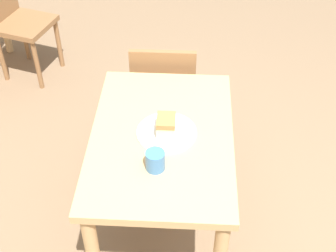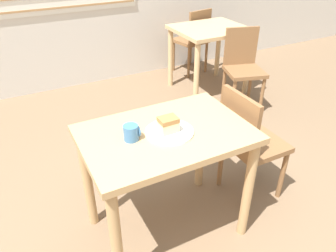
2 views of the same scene
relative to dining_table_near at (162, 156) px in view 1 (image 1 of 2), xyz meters
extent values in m
cube|color=tan|center=(0.00, 0.00, 0.12)|extent=(0.94, 0.64, 0.04)
cylinder|color=tan|center=(0.42, -0.27, -0.27)|extent=(0.06, 0.06, 0.72)
cylinder|color=tan|center=(0.42, 0.27, -0.27)|extent=(0.06, 0.06, 0.72)
cylinder|color=tan|center=(1.80, 1.42, -0.27)|extent=(0.06, 0.06, 0.72)
cube|color=brown|center=(0.72, 0.03, -0.20)|extent=(0.38, 0.38, 0.04)
cylinder|color=brown|center=(0.88, -0.13, -0.42)|extent=(0.04, 0.04, 0.41)
cylinder|color=brown|center=(0.88, 0.19, -0.42)|extent=(0.04, 0.04, 0.41)
cylinder|color=brown|center=(0.56, -0.13, -0.42)|extent=(0.04, 0.04, 0.41)
cylinder|color=brown|center=(0.56, 0.19, -0.42)|extent=(0.04, 0.04, 0.41)
cube|color=brown|center=(0.55, 0.03, 0.02)|extent=(0.03, 0.36, 0.40)
cube|color=brown|center=(1.50, 1.12, -0.20)|extent=(0.47, 0.47, 0.04)
cylinder|color=brown|center=(1.31, 1.02, -0.42)|extent=(0.04, 0.04, 0.41)
cylinder|color=brown|center=(1.61, 0.93, -0.42)|extent=(0.04, 0.04, 0.41)
cylinder|color=brown|center=(1.40, 1.32, -0.42)|extent=(0.04, 0.04, 0.41)
cylinder|color=brown|center=(1.70, 1.23, -0.42)|extent=(0.04, 0.04, 0.41)
cylinder|color=white|center=(0.01, -0.02, 0.14)|extent=(0.27, 0.27, 0.01)
cube|color=beige|center=(0.00, -0.02, 0.18)|extent=(0.10, 0.08, 0.06)
cube|color=#A3703D|center=(0.00, -0.02, 0.22)|extent=(0.10, 0.08, 0.03)
cylinder|color=teal|center=(-0.20, 0.01, 0.18)|extent=(0.08, 0.08, 0.09)
torus|color=teal|center=(-0.16, 0.01, 0.18)|extent=(0.01, 0.06, 0.06)
camera|label=1|loc=(-1.52, -0.11, 1.55)|focal=50.00mm
camera|label=2|loc=(-0.70, -1.37, 1.11)|focal=35.00mm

